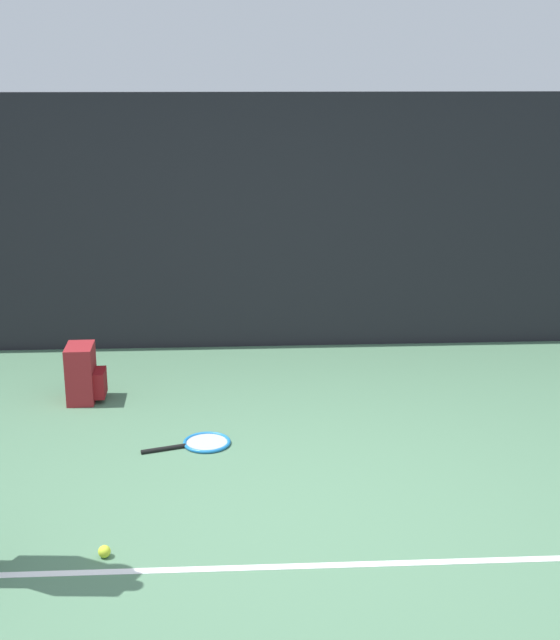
{
  "coord_description": "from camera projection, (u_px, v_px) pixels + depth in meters",
  "views": [
    {
      "loc": [
        -0.27,
        -4.55,
        2.46
      ],
      "look_at": [
        0.0,
        0.4,
        1.0
      ],
      "focal_mm": 48.52,
      "sensor_mm": 36.0,
      "label": 1
    }
  ],
  "objects": [
    {
      "name": "back_fence",
      "position": [
        264.0,
        223.0,
        7.62
      ],
      "size": [
        10.0,
        0.1,
        2.25
      ],
      "primitive_type": "cube",
      "color": "black",
      "rests_on": "ground"
    },
    {
      "name": "backpack",
      "position": [
        83.0,
        374.0,
        6.55
      ],
      "size": [
        0.29,
        0.31,
        0.44
      ],
      "rotation": [
        0.0,
        0.0,
        1.6
      ],
      "color": "maroon",
      "rests_on": "ground"
    },
    {
      "name": "tennis_ball_near_player",
      "position": [
        104.0,
        551.0,
        4.49
      ],
      "size": [
        0.07,
        0.07,
        0.07
      ],
      "primitive_type": "sphere",
      "color": "#CCE033",
      "rests_on": "ground"
    },
    {
      "name": "tennis_racket",
      "position": [
        203.0,
        443.0,
        5.84
      ],
      "size": [
        0.64,
        0.41,
        0.03
      ],
      "rotation": [
        0.0,
        0.0,
        0.31
      ],
      "color": "black",
      "rests_on": "ground"
    },
    {
      "name": "court_line",
      "position": [
        291.0,
        566.0,
        4.42
      ],
      "size": [
        9.0,
        0.05,
        0.0
      ],
      "primitive_type": "cube",
      "color": "white",
      "rests_on": "ground"
    },
    {
      "name": "ground_plane",
      "position": [
        284.0,
        503.0,
        5.06
      ],
      "size": [
        12.0,
        12.0,
        0.0
      ],
      "primitive_type": "plane",
      "color": "#4C7556"
    }
  ]
}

